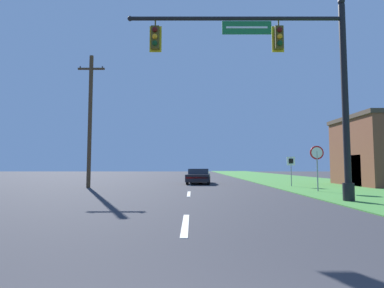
{
  "coord_description": "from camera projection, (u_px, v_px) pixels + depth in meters",
  "views": [
    {
      "loc": [
        0.16,
        -1.35,
        1.41
      ],
      "look_at": [
        0.0,
        30.91,
        3.81
      ],
      "focal_mm": 28.0,
      "sensor_mm": 36.0,
      "label": 1
    }
  ],
  "objects": [
    {
      "name": "road_center_line",
      "position": [
        191.0,
        184.0,
        23.19
      ],
      "size": [
        0.16,
        34.8,
        0.01
      ],
      "color": "silver",
      "rests_on": "ground"
    },
    {
      "name": "route_sign_post",
      "position": [
        293.0,
        165.0,
        20.62
      ],
      "size": [
        0.55,
        0.06,
        2.03
      ],
      "color": "gray",
      "rests_on": "grass_verge_right"
    },
    {
      "name": "stop_sign",
      "position": [
        319.0,
        158.0,
        16.56
      ],
      "size": [
        0.76,
        0.07,
        2.5
      ],
      "color": "gray",
      "rests_on": "grass_verge_right"
    },
    {
      "name": "grass_verge_right",
      "position": [
        293.0,
        180.0,
        31.11
      ],
      "size": [
        10.0,
        110.0,
        0.04
      ],
      "color": "#428438",
      "rests_on": "ground"
    },
    {
      "name": "utility_pole_near",
      "position": [
        92.0,
        118.0,
        20.01
      ],
      "size": [
        1.8,
        0.26,
        8.89
      ],
      "color": "#4C3823",
      "rests_on": "ground"
    },
    {
      "name": "car_ahead",
      "position": [
        200.0,
        176.0,
        24.38
      ],
      "size": [
        2.13,
        4.49,
        1.19
      ],
      "color": "black",
      "rests_on": "ground"
    },
    {
      "name": "signal_mast",
      "position": [
        294.0,
        76.0,
        12.23
      ],
      "size": [
        9.15,
        0.47,
        8.38
      ],
      "color": "black",
      "rests_on": "grass_verge_right"
    }
  ]
}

